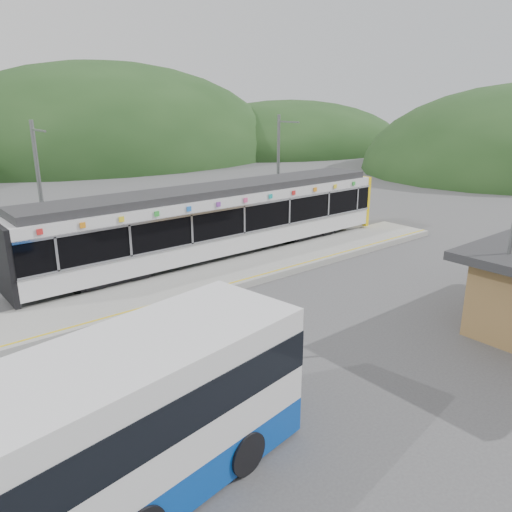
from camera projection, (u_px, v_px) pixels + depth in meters
ground at (290, 294)px, 20.90m from camera, size 120.00×120.00×0.00m
hills at (305, 243)px, 28.56m from camera, size 146.00×149.00×26.00m
platform at (241, 271)px, 23.29m from camera, size 26.00×3.20×0.30m
yellow_line at (259, 275)px, 22.29m from camera, size 26.00×0.10×0.01m
train at (218, 219)px, 25.11m from camera, size 20.44×3.01×3.74m
catenary_mast_west at (41, 199)px, 21.89m from camera, size 0.18×1.80×7.00m
catenary_mast_east at (279, 171)px, 30.38m from camera, size 0.18×1.80×7.00m
bus at (18, 487)px, 8.31m from camera, size 12.35×4.55×3.29m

